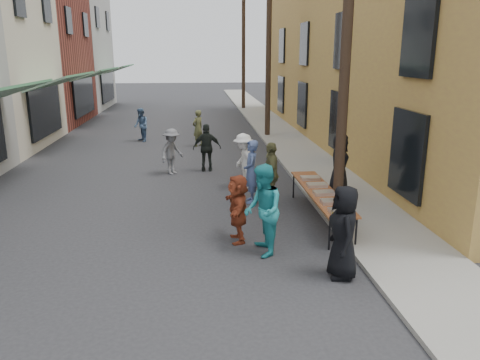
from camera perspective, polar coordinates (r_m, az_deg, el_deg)
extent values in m
plane|color=#28282B|center=(9.13, -9.67, -11.52)|extent=(120.00, 120.00, 0.00)
cube|color=gray|center=(23.87, 5.01, 5.45)|extent=(2.20, 60.00, 0.10)
cube|color=maroon|center=(31.06, -26.40, 13.55)|extent=(8.00, 8.00, 8.00)
cube|color=gray|center=(38.66, -22.27, 14.76)|extent=(8.00, 8.00, 9.00)
cube|color=gold|center=(24.46, 20.57, 16.47)|extent=(10.00, 28.00, 10.00)
cylinder|color=#2D2116|center=(11.70, 12.90, 16.94)|extent=(0.26, 0.26, 9.00)
cylinder|color=#2D2116|center=(23.41, 3.51, 16.23)|extent=(0.26, 0.26, 9.00)
cylinder|color=#2D2116|center=(35.32, 0.43, 15.91)|extent=(0.26, 0.26, 9.00)
cube|color=maroon|center=(11.84, 9.81, -1.41)|extent=(0.70, 4.00, 0.04)
cylinder|color=black|center=(10.18, 10.86, -6.50)|extent=(0.04, 0.04, 0.71)
cylinder|color=black|center=(10.35, 13.96, -6.31)|extent=(0.04, 0.04, 0.71)
cylinder|color=black|center=(13.64, 6.54, -0.72)|extent=(0.04, 0.04, 0.71)
cylinder|color=black|center=(13.77, 8.91, -0.65)|extent=(0.04, 0.04, 0.71)
cube|color=maroon|center=(10.32, 12.18, -3.70)|extent=(0.50, 0.33, 0.08)
cube|color=#B2B2B7|center=(10.91, 11.17, -2.61)|extent=(0.50, 0.33, 0.08)
cube|color=tan|center=(11.55, 10.21, -1.55)|extent=(0.50, 0.33, 0.08)
cube|color=#B2B2B7|center=(12.20, 9.35, -0.61)|extent=(0.50, 0.33, 0.08)
cube|color=tan|center=(12.85, 8.57, 0.24)|extent=(0.50, 0.33, 0.08)
cylinder|color=#A57F26|center=(9.99, 11.48, -4.30)|extent=(0.07, 0.07, 0.08)
cylinder|color=#A57F26|center=(10.08, 11.32, -4.12)|extent=(0.07, 0.07, 0.08)
cylinder|color=#A57F26|center=(10.17, 11.16, -3.93)|extent=(0.07, 0.07, 0.08)
cylinder|color=tan|center=(10.15, 13.68, -3.99)|extent=(0.08, 0.08, 0.12)
imported|color=black|center=(8.86, 12.52, -6.23)|extent=(0.62, 0.90, 1.78)
imported|color=#495C8E|center=(13.03, 1.35, 1.03)|extent=(0.47, 0.67, 1.77)
imported|color=teal|center=(9.60, 2.80, -3.74)|extent=(0.76, 0.96, 1.92)
imported|color=white|center=(14.43, 0.42, 2.33)|extent=(0.82, 1.20, 1.71)
imported|color=brown|center=(12.79, 3.81, 0.74)|extent=(0.52, 1.07, 1.77)
imported|color=#913A1F|center=(10.33, -0.27, -3.47)|extent=(0.47, 1.42, 1.53)
imported|color=black|center=(14.03, 12.05, 2.03)|extent=(0.71, 0.93, 1.71)
imported|color=slate|center=(16.31, -8.31, 3.45)|extent=(1.09, 1.17, 1.59)
imported|color=black|center=(16.59, -4.04, 3.94)|extent=(0.99, 0.41, 1.68)
imported|color=brown|center=(21.18, -5.16, 6.31)|extent=(0.70, 0.70, 1.63)
imported|color=#47648A|center=(22.72, -11.96, 6.58)|extent=(0.88, 0.96, 1.58)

